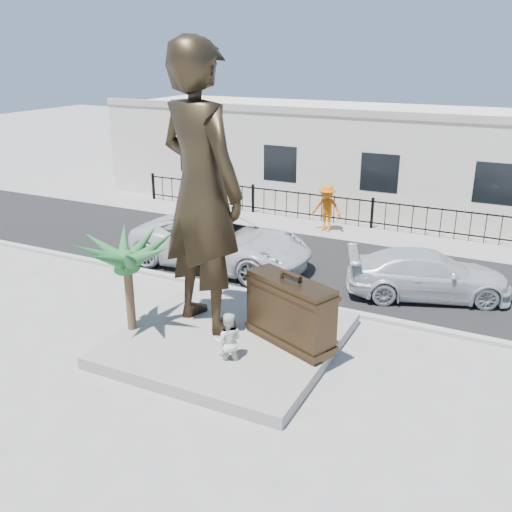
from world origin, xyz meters
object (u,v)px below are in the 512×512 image
(tourist, at_px, (228,341))
(car_white, at_px, (221,242))
(statue, at_px, (201,190))
(suitcase, at_px, (290,312))

(tourist, height_order, car_white, car_white)
(statue, relative_size, suitcase, 3.01)
(tourist, bearing_deg, suitcase, -153.78)
(statue, height_order, tourist, statue)
(statue, bearing_deg, car_white, -46.61)
(statue, height_order, suitcase, statue)
(tourist, xyz_separation_m, car_white, (-3.46, 5.79, 0.16))
(tourist, bearing_deg, car_white, -84.97)
(suitcase, relative_size, tourist, 1.65)
(car_white, bearing_deg, tourist, -149.60)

